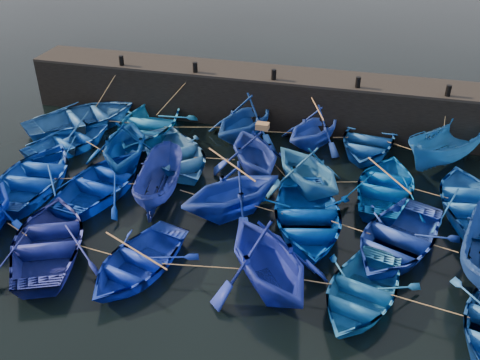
% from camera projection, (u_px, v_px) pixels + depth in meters
% --- Properties ---
extents(ground, '(120.00, 120.00, 0.00)m').
position_uv_depth(ground, '(217.00, 241.00, 19.31)').
color(ground, black).
rests_on(ground, ground).
extents(quay_wall, '(26.00, 2.50, 2.50)m').
position_uv_depth(quay_wall, '(276.00, 99.00, 27.31)').
color(quay_wall, black).
rests_on(quay_wall, ground).
extents(quay_top, '(26.00, 2.50, 0.12)m').
position_uv_depth(quay_top, '(277.00, 74.00, 26.63)').
color(quay_top, black).
rests_on(quay_top, quay_wall).
extents(bollard_0, '(0.24, 0.24, 0.50)m').
position_uv_depth(bollard_0, '(121.00, 60.00, 27.46)').
color(bollard_0, black).
rests_on(bollard_0, quay_top).
extents(bollard_1, '(0.24, 0.24, 0.50)m').
position_uv_depth(bollard_1, '(195.00, 67.00, 26.59)').
color(bollard_1, black).
rests_on(bollard_1, quay_top).
extents(bollard_2, '(0.24, 0.24, 0.50)m').
position_uv_depth(bollard_2, '(274.00, 75.00, 25.72)').
color(bollard_2, black).
rests_on(bollard_2, quay_top).
extents(bollard_3, '(0.24, 0.24, 0.50)m').
position_uv_depth(bollard_3, '(358.00, 82.00, 24.85)').
color(bollard_3, black).
rests_on(bollard_3, quay_top).
extents(bollard_4, '(0.24, 0.24, 0.50)m').
position_uv_depth(bollard_4, '(448.00, 91.00, 23.98)').
color(bollard_4, black).
rests_on(bollard_4, quay_top).
extents(boat_0, '(6.81, 7.01, 1.19)m').
position_uv_depth(boat_0, '(83.00, 117.00, 26.94)').
color(boat_0, '#1E5398').
rests_on(boat_0, ground).
extents(boat_1, '(4.24, 5.83, 1.19)m').
position_uv_depth(boat_1, '(147.00, 124.00, 26.26)').
color(boat_1, blue).
rests_on(boat_1, ground).
extents(boat_2, '(5.05, 5.41, 2.31)m').
position_uv_depth(boat_2, '(245.00, 118.00, 25.55)').
color(boat_2, navy).
rests_on(boat_2, ground).
extents(boat_3, '(4.68, 4.89, 1.99)m').
position_uv_depth(boat_3, '(315.00, 127.00, 25.10)').
color(boat_3, blue).
rests_on(boat_3, ground).
extents(boat_4, '(4.11, 5.40, 1.05)m').
position_uv_depth(boat_4, '(368.00, 140.00, 24.97)').
color(boat_4, navy).
rests_on(boat_4, ground).
extents(boat_5, '(4.39, 4.79, 1.83)m').
position_uv_depth(boat_5, '(446.00, 148.00, 23.43)').
color(boat_5, '#1B5894').
rests_on(boat_5, ground).
extents(boat_6, '(4.82, 5.30, 0.90)m').
position_uv_depth(boat_6, '(70.00, 141.00, 25.04)').
color(boat_6, blue).
rests_on(boat_6, ground).
extents(boat_7, '(4.90, 5.31, 2.33)m').
position_uv_depth(boat_7, '(125.00, 144.00, 23.24)').
color(boat_7, navy).
rests_on(boat_7, ground).
extents(boat_8, '(6.24, 6.38, 1.08)m').
position_uv_depth(boat_8, '(175.00, 155.00, 23.70)').
color(boat_8, '#2F6BBD').
rests_on(boat_8, ground).
extents(boat_9, '(5.20, 5.41, 2.19)m').
position_uv_depth(boat_9, '(255.00, 151.00, 22.83)').
color(boat_9, navy).
rests_on(boat_9, ground).
extents(boat_10, '(5.40, 5.42, 2.16)m').
position_uv_depth(boat_10, '(308.00, 168.00, 21.64)').
color(boat_10, '#256BB4').
rests_on(boat_10, ground).
extents(boat_11, '(3.93, 5.14, 0.99)m').
position_uv_depth(boat_11, '(387.00, 186.00, 21.58)').
color(boat_11, '#00459C').
rests_on(boat_11, ground).
extents(boat_12, '(4.40, 5.60, 1.06)m').
position_uv_depth(boat_12, '(472.00, 202.00, 20.54)').
color(boat_12, blue).
rests_on(boat_12, ground).
extents(boat_13, '(4.36, 5.73, 1.11)m').
position_uv_depth(boat_13, '(35.00, 176.00, 22.14)').
color(boat_13, '#0938A6').
rests_on(boat_13, ground).
extents(boat_14, '(4.38, 5.56, 1.05)m').
position_uv_depth(boat_14, '(103.00, 182.00, 21.82)').
color(boat_14, '#03299F').
rests_on(boat_14, ground).
extents(boat_15, '(2.12, 4.35, 1.62)m').
position_uv_depth(boat_15, '(158.00, 181.00, 21.28)').
color(boat_15, navy).
rests_on(boat_15, ground).
extents(boat_16, '(5.55, 5.55, 2.22)m').
position_uv_depth(boat_16, '(232.00, 190.00, 20.17)').
color(boat_16, '#142F9A').
rests_on(boat_16, ground).
extents(boat_17, '(4.98, 6.09, 1.11)m').
position_uv_depth(boat_17, '(307.00, 217.00, 19.63)').
color(boat_17, '#003694').
rests_on(boat_17, ground).
extents(boat_18, '(5.21, 6.02, 1.05)m').
position_uv_depth(boat_18, '(397.00, 239.00, 18.59)').
color(boat_18, navy).
rests_on(boat_18, ground).
extents(boat_21, '(5.39, 6.17, 1.07)m').
position_uv_depth(boat_21, '(50.00, 240.00, 18.50)').
color(boat_21, navy).
rests_on(boat_21, ground).
extents(boat_22, '(4.05, 4.94, 0.90)m').
position_uv_depth(boat_22, '(137.00, 262.00, 17.66)').
color(boat_22, '#0E26A9').
rests_on(boat_22, ground).
extents(boat_23, '(5.90, 6.01, 2.40)m').
position_uv_depth(boat_23, '(268.00, 258.00, 16.67)').
color(boat_23, '#1526A2').
rests_on(boat_23, ground).
extents(boat_24, '(4.15, 5.02, 0.90)m').
position_uv_depth(boat_24, '(360.00, 292.00, 16.44)').
color(boat_24, '#1863B3').
rests_on(boat_24, ground).
extents(wooden_crate, '(0.53, 0.38, 0.26)m').
position_uv_depth(wooden_crate, '(262.00, 126.00, 22.13)').
color(wooden_crate, olive).
rests_on(wooden_crate, boat_9).
extents(mooring_ropes, '(17.56, 11.97, 2.10)m').
position_uv_depth(mooring_ropes, '(251.00, 155.00, 22.97)').
color(mooring_ropes, tan).
rests_on(mooring_ropes, ground).
extents(loose_oars, '(10.12, 12.61, 1.38)m').
position_uv_depth(loose_oars, '(277.00, 168.00, 20.72)').
color(loose_oars, '#99724C').
rests_on(loose_oars, ground).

